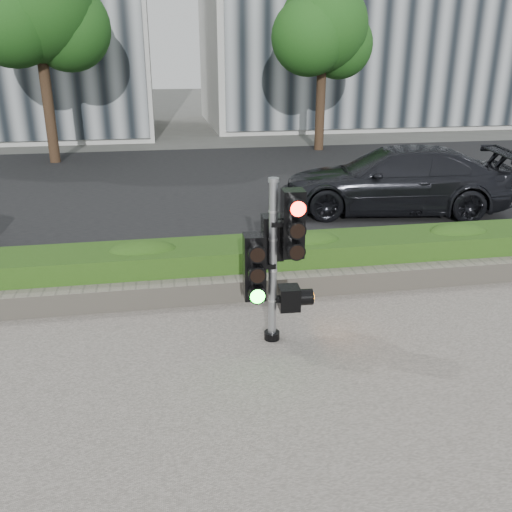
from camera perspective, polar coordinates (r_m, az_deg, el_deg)
The scene contains 10 objects.
ground at distance 6.76m, azimuth -1.36°, elevation -11.55°, with size 120.00×120.00×0.00m, color #51514C.
road at distance 16.10m, azimuth -6.90°, elevation 7.40°, with size 60.00×13.00×0.02m, color black.
curb at distance 9.54m, azimuth -4.28°, elevation -1.32°, with size 60.00×0.25×0.12m, color gray.
stone_wall at distance 8.34m, azimuth -3.39°, elevation -3.55°, with size 12.00×0.32×0.34m, color gray.
hedge at distance 8.87m, azimuth -3.92°, elevation -0.87°, with size 12.00×1.00×0.68m, color #4D7F27.
building_right at distance 32.98m, azimuth 12.03°, elevation 24.15°, with size 18.00×10.00×12.00m, color #B7B7B2.
tree_left at distance 20.62m, azimuth -22.20°, elevation 23.07°, with size 4.61×4.03×7.34m.
tree_right at distance 22.17m, azimuth 7.02°, elevation 22.54°, with size 4.10×3.58×6.53m.
traffic_signal at distance 6.83m, azimuth 1.98°, elevation 0.29°, with size 0.76×0.56×2.17m.
car_dark at distance 13.44m, azimuth 14.27°, elevation 7.78°, with size 2.17×5.33×1.55m, color black.
Camera 1 is at (-0.86, -5.68, 3.57)m, focal length 38.00 mm.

